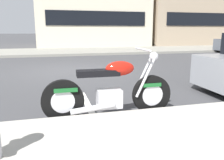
% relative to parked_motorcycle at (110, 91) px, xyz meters
% --- Properties ---
extents(ground_plane, '(260.00, 260.00, 0.00)m').
position_rel_parked_motorcycle_xyz_m(ground_plane, '(-0.27, 4.82, -0.44)').
color(ground_plane, '#3D3D3F').
extents(sidewalk_far_curb, '(120.00, 5.00, 0.14)m').
position_rel_parked_motorcycle_xyz_m(sidewalk_far_curb, '(11.73, 12.20, -0.37)').
color(sidewalk_far_curb, gray).
rests_on(sidewalk_far_curb, ground).
extents(parking_stall_stripe, '(0.12, 2.20, 0.01)m').
position_rel_parked_motorcycle_xyz_m(parking_stall_stripe, '(-0.27, 0.55, -0.43)').
color(parking_stall_stripe, silver).
rests_on(parking_stall_stripe, ground).
extents(parked_motorcycle, '(2.17, 0.62, 1.13)m').
position_rel_parked_motorcycle_xyz_m(parked_motorcycle, '(0.00, 0.00, 0.00)').
color(parked_motorcycle, black).
rests_on(parked_motorcycle, ground).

